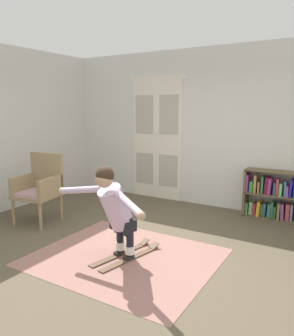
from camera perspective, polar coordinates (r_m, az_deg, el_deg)
The scene contains 8 objects.
ground_plane at distance 4.30m, azimuth -2.72°, elevation -14.81°, with size 7.20×7.20×0.00m, color brown.
back_wall at distance 6.23m, azimuth 10.63°, elevation 6.74°, with size 6.00×0.10×2.90m, color silver.
side_wall_left at distance 6.32m, azimuth -24.06°, elevation 6.07°, with size 0.10×6.00×2.90m, color silver.
double_door at distance 6.64m, azimuth 1.70°, elevation 5.22°, with size 1.22×0.05×2.45m.
rug at distance 4.24m, azimuth -3.80°, elevation -15.09°, with size 2.18×1.82×0.01m, color #98695F.
wicker_chair at distance 5.58m, azimuth -18.05°, elevation -3.02°, with size 0.69×0.69×1.10m.
skis_pair at distance 4.26m, azimuth -3.46°, elevation -14.73°, with size 0.47×0.99×0.07m.
person_skier at distance 3.89m, azimuth -5.66°, elevation -6.53°, with size 1.46×0.74×1.11m.
Camera 1 is at (2.17, -3.23, 1.83)m, focal length 35.25 mm.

